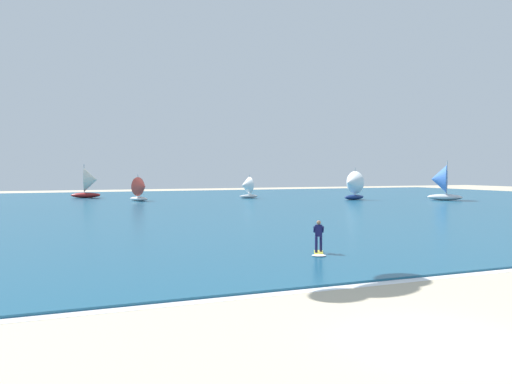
% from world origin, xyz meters
% --- Properties ---
extents(ground_plane, '(220.00, 220.00, 0.00)m').
position_xyz_m(ground_plane, '(0.00, 0.00, 0.00)').
color(ground_plane, beige).
extents(ocean, '(160.00, 90.00, 0.10)m').
position_xyz_m(ocean, '(0.00, 51.19, 0.05)').
color(ocean, navy).
rests_on(ocean, ground).
extents(shoreline_foam, '(65.30, 2.01, 0.01)m').
position_xyz_m(shoreline_foam, '(-1.00, 6.65, 0.01)').
color(shoreline_foam, white).
rests_on(shoreline_foam, ground).
extents(kitesurfer, '(1.42, 1.99, 1.67)m').
position_xyz_m(kitesurfer, '(3.65, 12.39, 0.70)').
color(kitesurfer, yellow).
rests_on(kitesurfer, ocean).
extents(sailboat_center_horizon, '(4.97, 5.02, 5.66)m').
position_xyz_m(sailboat_center_horizon, '(43.03, 47.29, 2.69)').
color(sailboat_center_horizon, silver).
rests_on(sailboat_center_horizon, ocean).
extents(sailboat_heeled_over, '(4.15, 3.65, 4.66)m').
position_xyz_m(sailboat_heeled_over, '(31.79, 52.80, 2.24)').
color(sailboat_heeled_over, navy).
rests_on(sailboat_heeled_over, ocean).
extents(sailboat_far_left, '(4.58, 3.94, 5.24)m').
position_xyz_m(sailboat_far_left, '(-2.94, 73.15, 2.50)').
color(sailboat_far_left, maroon).
rests_on(sailboat_far_left, ocean).
extents(sailboat_mid_left, '(3.21, 2.76, 3.68)m').
position_xyz_m(sailboat_mid_left, '(19.16, 62.54, 1.78)').
color(sailboat_mid_left, silver).
rests_on(sailboat_mid_left, ocean).
extents(sailboat_far_right, '(3.19, 3.36, 3.74)m').
position_xyz_m(sailboat_far_right, '(3.03, 61.41, 1.81)').
color(sailboat_far_right, white).
rests_on(sailboat_far_right, ocean).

